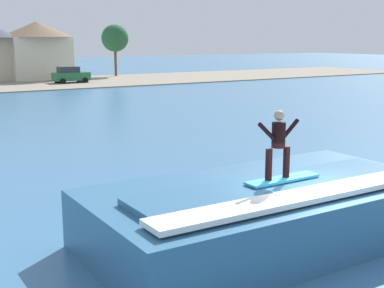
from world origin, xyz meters
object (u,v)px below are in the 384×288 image
surfboard (282,179)px  tree_tall_bare (36,46)px  wave_crest (266,212)px  surfer (278,141)px  house_gabled_white (37,47)px  car_far_shore (70,75)px  tree_short_bushy (115,38)px

surfboard → tree_tall_bare: bearing=80.0°
wave_crest → surfboard: surfboard is taller
surfer → house_gabled_white: house_gabled_white is taller
car_far_shore → tree_tall_bare: size_ratio=0.68×
car_far_shore → tree_short_bushy: 11.96m
car_far_shore → tree_short_bushy: (8.62, 7.28, 3.96)m
wave_crest → surfboard: (0.20, -0.32, 0.87)m
wave_crest → car_far_shore: 48.98m
tree_tall_bare → tree_short_bushy: bearing=3.6°
house_gabled_white → tree_tall_bare: 1.00m
surfboard → tree_short_bushy: 58.80m
wave_crest → house_gabled_white: size_ratio=1.01×
wave_crest → house_gabled_white: bearing=79.5°
surfer → house_gabled_white: bearing=79.6°
wave_crest → surfer: 1.82m
surfboard → house_gabled_white: 56.36m
tree_short_bushy → surfboard: bearing=-109.9°
surfer → tree_short_bushy: bearing=69.9°
wave_crest → house_gabled_white: house_gabled_white is taller
car_far_shore → tree_short_bushy: bearing=40.2°
tree_short_bushy → car_far_shore: bearing=-139.8°
wave_crest → house_gabled_white: 56.12m
surfboard → tree_short_bushy: size_ratio=0.30×
surfer → tree_tall_bare: bearing=79.8°
wave_crest → surfer: (0.06, -0.30, 1.79)m
house_gabled_white → surfer: bearing=-100.4°
surfboard → house_gabled_white: (10.05, 55.41, 2.24)m
surfer → house_gabled_white: size_ratio=0.19×
wave_crest → car_far_shore: car_far_shore is taller
surfboard → car_far_shore: car_far_shore is taller
wave_crest → tree_tall_bare: size_ratio=1.49×
tree_tall_bare → car_far_shore: bearing=-74.9°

